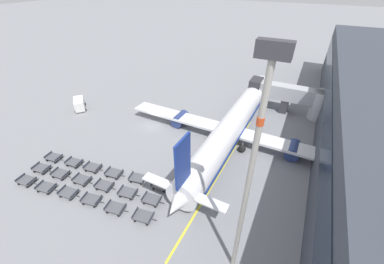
{
  "coord_description": "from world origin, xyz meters",
  "views": [
    {
      "loc": [
        25.23,
        -32.97,
        26.32
      ],
      "look_at": [
        10.16,
        -2.53,
        2.98
      ],
      "focal_mm": 22.0,
      "sensor_mm": 36.0,
      "label": 1
    }
  ],
  "objects_px": {
    "baggage_dolly_row_near_col_a": "(27,181)",
    "baggage_dolly_row_near_col_f": "(143,216)",
    "baggage_dolly_row_near_col_c": "(69,193)",
    "baggage_dolly_row_mid_a_col_e": "(128,192)",
    "baggage_dolly_row_near_col_d": "(92,200)",
    "baggage_dolly_row_mid_b_col_c": "(93,167)",
    "baggage_dolly_row_mid_a_col_b": "(61,174)",
    "baggage_dolly_row_mid_b_col_a": "(54,157)",
    "airplane": "(233,124)",
    "baggage_dolly_row_mid_a_col_f": "(152,199)",
    "baggage_dolly_row_mid_b_col_d": "(114,173)",
    "baggage_dolly_row_mid_a_col_a": "(42,168)",
    "baggage_dolly_row_mid_b_col_e": "(138,178)",
    "baggage_dolly_row_mid_b_col_f": "(161,185)",
    "baggage_dolly_row_mid_a_col_d": "(104,186)",
    "baggage_dolly_row_mid_b_col_b": "(74,162)",
    "apron_light_mast": "(251,169)",
    "baggage_dolly_row_mid_a_col_c": "(82,180)",
    "baggage_dolly_row_near_col_e": "(115,208)",
    "service_van": "(79,104)",
    "baggage_dolly_row_near_col_b": "(46,187)"
  },
  "relations": [
    {
      "from": "baggage_dolly_row_near_col_f",
      "to": "baggage_dolly_row_near_col_b",
      "type": "bearing_deg",
      "value": -171.71
    },
    {
      "from": "apron_light_mast",
      "to": "baggage_dolly_row_mid_a_col_e",
      "type": "bearing_deg",
      "value": 170.91
    },
    {
      "from": "service_van",
      "to": "baggage_dolly_row_mid_b_col_a",
      "type": "distance_m",
      "value": 17.89
    },
    {
      "from": "service_van",
      "to": "baggage_dolly_row_mid_b_col_a",
      "type": "height_order",
      "value": "service_van"
    },
    {
      "from": "baggage_dolly_row_mid_a_col_e",
      "to": "baggage_dolly_row_mid_b_col_d",
      "type": "height_order",
      "value": "same"
    },
    {
      "from": "baggage_dolly_row_mid_a_col_e",
      "to": "baggage_dolly_row_near_col_d",
      "type": "bearing_deg",
      "value": -138.86
    },
    {
      "from": "airplane",
      "to": "baggage_dolly_row_mid_a_col_e",
      "type": "bearing_deg",
      "value": -113.33
    },
    {
      "from": "airplane",
      "to": "baggage_dolly_row_near_col_f",
      "type": "relative_size",
      "value": 13.99
    },
    {
      "from": "baggage_dolly_row_mid_b_col_b",
      "to": "apron_light_mast",
      "type": "relative_size",
      "value": 0.14
    },
    {
      "from": "baggage_dolly_row_mid_b_col_c",
      "to": "baggage_dolly_row_mid_a_col_f",
      "type": "bearing_deg",
      "value": -5.27
    },
    {
      "from": "baggage_dolly_row_mid_a_col_b",
      "to": "baggage_dolly_row_mid_b_col_a",
      "type": "bearing_deg",
      "value": 153.37
    },
    {
      "from": "baggage_dolly_row_near_col_c",
      "to": "baggage_dolly_row_mid_b_col_d",
      "type": "relative_size",
      "value": 1.0
    },
    {
      "from": "baggage_dolly_row_near_col_e",
      "to": "baggage_dolly_row_mid_b_col_e",
      "type": "xyz_separation_m",
      "value": [
        -0.66,
        5.73,
        0.0
      ]
    },
    {
      "from": "baggage_dolly_row_mid_b_col_f",
      "to": "baggage_dolly_row_mid_a_col_f",
      "type": "bearing_deg",
      "value": -82.91
    },
    {
      "from": "baggage_dolly_row_near_col_d",
      "to": "baggage_dolly_row_near_col_e",
      "type": "xyz_separation_m",
      "value": [
        3.88,
        0.38,
        0.0
      ]
    },
    {
      "from": "baggage_dolly_row_mid_a_col_a",
      "to": "baggage_dolly_row_mid_b_col_a",
      "type": "relative_size",
      "value": 1.0
    },
    {
      "from": "baggage_dolly_row_near_col_d",
      "to": "baggage_dolly_row_mid_b_col_b",
      "type": "height_order",
      "value": "same"
    },
    {
      "from": "baggage_dolly_row_near_col_c",
      "to": "baggage_dolly_row_near_col_f",
      "type": "xyz_separation_m",
      "value": [
        11.77,
        1.53,
        0.0
      ]
    },
    {
      "from": "baggage_dolly_row_mid_a_col_d",
      "to": "baggage_dolly_row_mid_a_col_e",
      "type": "xyz_separation_m",
      "value": [
        3.92,
        0.48,
        0.0
      ]
    },
    {
      "from": "baggage_dolly_row_near_col_b",
      "to": "baggage_dolly_row_mid_a_col_d",
      "type": "distance_m",
      "value": 8.31
    },
    {
      "from": "baggage_dolly_row_mid_b_col_c",
      "to": "baggage_dolly_row_near_col_b",
      "type": "bearing_deg",
      "value": -115.36
    },
    {
      "from": "baggage_dolly_row_mid_a_col_a",
      "to": "baggage_dolly_row_mid_a_col_c",
      "type": "relative_size",
      "value": 1.01
    },
    {
      "from": "service_van",
      "to": "baggage_dolly_row_mid_b_col_d",
      "type": "bearing_deg",
      "value": -31.16
    },
    {
      "from": "baggage_dolly_row_mid_b_col_a",
      "to": "baggage_dolly_row_near_col_f",
      "type": "bearing_deg",
      "value": -7.71
    },
    {
      "from": "baggage_dolly_row_near_col_a",
      "to": "baggage_dolly_row_near_col_f",
      "type": "distance_m",
      "value": 19.53
    },
    {
      "from": "baggage_dolly_row_near_col_a",
      "to": "baggage_dolly_row_mid_b_col_e",
      "type": "relative_size",
      "value": 0.99
    },
    {
      "from": "baggage_dolly_row_near_col_d",
      "to": "baggage_dolly_row_mid_b_col_c",
      "type": "height_order",
      "value": "same"
    },
    {
      "from": "baggage_dolly_row_mid_a_col_d",
      "to": "baggage_dolly_row_mid_b_col_f",
      "type": "xyz_separation_m",
      "value": [
        7.31,
        3.72,
        0.0
      ]
    },
    {
      "from": "baggage_dolly_row_mid_b_col_b",
      "to": "baggage_dolly_row_mid_a_col_c",
      "type": "bearing_deg",
      "value": -27.84
    },
    {
      "from": "baggage_dolly_row_mid_a_col_a",
      "to": "baggage_dolly_row_mid_a_col_d",
      "type": "bearing_deg",
      "value": 8.21
    },
    {
      "from": "baggage_dolly_row_mid_b_col_c",
      "to": "baggage_dolly_row_mid_b_col_e",
      "type": "height_order",
      "value": "same"
    },
    {
      "from": "baggage_dolly_row_near_col_f",
      "to": "baggage_dolly_row_mid_a_col_a",
      "type": "distance_m",
      "value": 19.73
    },
    {
      "from": "baggage_dolly_row_mid_a_col_b",
      "to": "baggage_dolly_row_near_col_e",
      "type": "bearing_deg",
      "value": -5.59
    },
    {
      "from": "baggage_dolly_row_near_col_c",
      "to": "baggage_dolly_row_mid_a_col_e",
      "type": "height_order",
      "value": "same"
    },
    {
      "from": "service_van",
      "to": "baggage_dolly_row_mid_a_col_d",
      "type": "relative_size",
      "value": 1.49
    },
    {
      "from": "service_van",
      "to": "baggage_dolly_row_mid_b_col_c",
      "type": "bearing_deg",
      "value": -37.47
    },
    {
      "from": "baggage_dolly_row_near_col_d",
      "to": "apron_light_mast",
      "type": "relative_size",
      "value": 0.14
    },
    {
      "from": "baggage_dolly_row_near_col_f",
      "to": "baggage_dolly_row_mid_a_col_e",
      "type": "distance_m",
      "value": 4.83
    },
    {
      "from": "baggage_dolly_row_mid_a_col_e",
      "to": "baggage_dolly_row_mid_b_col_e",
      "type": "xyz_separation_m",
      "value": [
        -0.43,
        2.91,
        0.0
      ]
    },
    {
      "from": "baggage_dolly_row_mid_b_col_a",
      "to": "apron_light_mast",
      "type": "distance_m",
      "value": 35.26
    },
    {
      "from": "baggage_dolly_row_mid_a_col_a",
      "to": "baggage_dolly_row_near_col_f",
      "type": "bearing_deg",
      "value": -0.24
    },
    {
      "from": "baggage_dolly_row_mid_a_col_a",
      "to": "baggage_dolly_row_mid_a_col_e",
      "type": "xyz_separation_m",
      "value": [
        15.44,
        2.14,
        0.0
      ]
    },
    {
      "from": "baggage_dolly_row_near_col_f",
      "to": "baggage_dolly_row_mid_a_col_b",
      "type": "bearing_deg",
      "value": 177.94
    },
    {
      "from": "service_van",
      "to": "baggage_dolly_row_near_col_b",
      "type": "bearing_deg",
      "value": -52.92
    },
    {
      "from": "baggage_dolly_row_near_col_d",
      "to": "baggage_dolly_row_mid_b_col_f",
      "type": "distance_m",
      "value": 9.54
    },
    {
      "from": "baggage_dolly_row_near_col_f",
      "to": "baggage_dolly_row_mid_b_col_b",
      "type": "relative_size",
      "value": 1.0
    },
    {
      "from": "baggage_dolly_row_near_col_f",
      "to": "baggage_dolly_row_mid_b_col_d",
      "type": "distance_m",
      "value": 9.73
    },
    {
      "from": "airplane",
      "to": "baggage_dolly_row_mid_a_col_f",
      "type": "relative_size",
      "value": 14.06
    },
    {
      "from": "baggage_dolly_row_near_col_a",
      "to": "baggage_dolly_row_mid_b_col_c",
      "type": "distance_m",
      "value": 9.37
    },
    {
      "from": "baggage_dolly_row_near_col_a",
      "to": "baggage_dolly_row_mid_b_col_b",
      "type": "bearing_deg",
      "value": 62.64
    }
  ]
}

